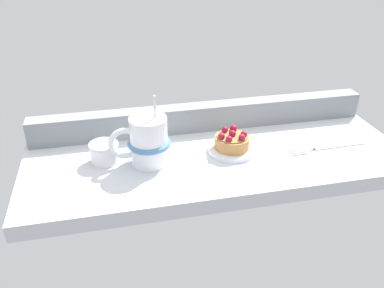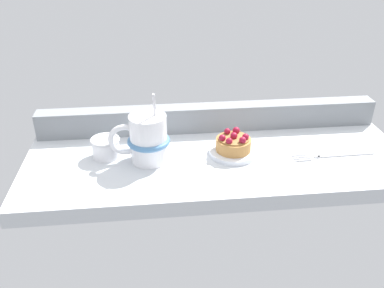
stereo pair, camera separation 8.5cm
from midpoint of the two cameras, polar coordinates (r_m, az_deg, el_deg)
ground_plane at (r=88.29cm, az=0.82°, el=-2.54°), size 82.35×30.85×3.32cm
window_rail_back at (r=97.46cm, az=-0.97°, el=3.80°), size 80.70×4.36×6.15cm
dessert_plate at (r=88.47cm, az=2.88°, el=-0.89°), size 10.38×10.38×1.05cm
raspberry_tart at (r=87.39cm, az=2.92°, el=0.40°), size 7.54×7.54×4.22cm
coffee_mug at (r=82.71cm, az=-9.23°, el=0.14°), size 12.77×8.91×15.28cm
dessert_fork at (r=93.38cm, az=16.13°, el=-0.52°), size 18.15×2.52×0.60cm
sugar_bowl at (r=86.86cm, az=-15.06°, el=-1.15°), size 6.28×6.28×4.35cm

